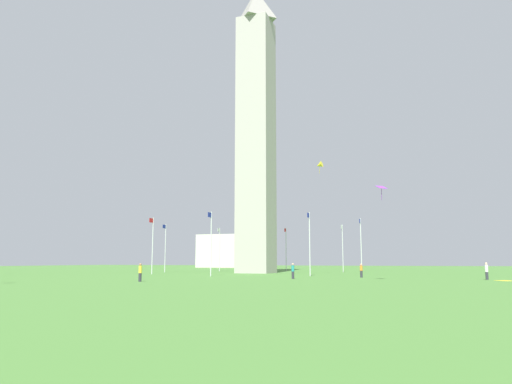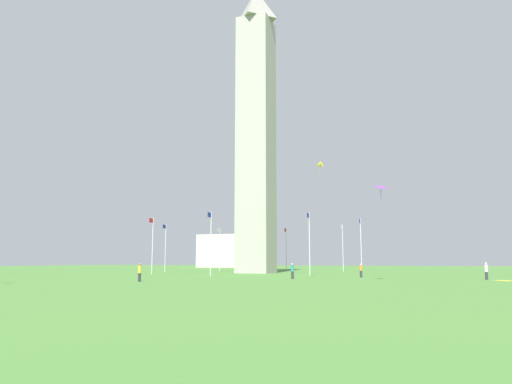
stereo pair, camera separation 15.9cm
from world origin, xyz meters
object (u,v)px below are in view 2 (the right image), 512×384
flagpole_s (286,247)px  flagpole_e (361,243)px  flagpole_n (211,241)px  flagpole_w (165,246)px  obelisk_monument (256,126)px  person_orange_shirt (361,271)px  kite_yellow_delta (319,165)px  flagpole_nw (152,243)px  distant_building (232,251)px  person_white_shirt (486,271)px  picnic_blanket_near_first_person (505,281)px  flagpole_sw (220,247)px  flagpole_ne (309,241)px  kite_purple_diamond (381,188)px  flagpole_se (343,246)px  person_teal_shirt (292,271)px  person_yellow_shirt (140,272)px

flagpole_s → flagpole_e: bearing=45.0°
flagpole_n → flagpole_w: (-16.86, -16.86, 0.00)m
obelisk_monument → person_orange_shirt: size_ratio=30.07×
flagpole_e → flagpole_w: bearing=-90.0°
flagpole_w → kite_yellow_delta: bearing=79.3°
flagpole_nw → distant_building: size_ratio=0.38×
flagpole_n → person_white_shirt: 32.54m
picnic_blanket_near_first_person → kite_yellow_delta: bearing=-123.6°
flagpole_e → flagpole_sw: (-11.92, -28.79, 0.00)m
flagpole_sw → distant_building: distant_building is taller
flagpole_ne → picnic_blanket_near_first_person: bearing=69.8°
flagpole_e → flagpole_w: size_ratio=1.00×
flagpole_sw → flagpole_ne: bearing=45.0°
flagpole_n → distant_building: size_ratio=0.38×
flagpole_e → flagpole_ne: bearing=-22.5°
flagpole_sw → person_white_shirt: (29.60, 44.24, -3.67)m
person_orange_shirt → flagpole_w: bearing=7.2°
person_orange_shirt → kite_purple_diamond: (10.77, 3.74, 8.22)m
flagpole_ne → flagpole_s: same height
flagpole_s → flagpole_sw: same height
flagpole_se → distant_building: bearing=-140.7°
kite_yellow_delta → flagpole_e: bearing=138.0°
person_white_shirt → kite_purple_diamond: kite_purple_diamond is taller
flagpole_s → distant_building: size_ratio=0.38×
person_orange_shirt → kite_yellow_delta: kite_yellow_delta is taller
flagpole_se → person_teal_shirt: bearing=1.2°
flagpole_s → flagpole_nw: size_ratio=1.00×
picnic_blanket_near_first_person → flagpole_e: bearing=-139.8°
flagpole_sw → flagpole_s: bearing=112.5°
flagpole_n → flagpole_s: 33.73m
flagpole_e → flagpole_sw: same height
flagpole_w → flagpole_sw: bearing=157.5°
flagpole_w → person_yellow_shirt: size_ratio=4.81×
obelisk_monument → flagpole_sw: (-11.87, -11.92, -19.90)m
person_white_shirt → kite_yellow_delta: kite_yellow_delta is taller
flagpole_n → person_teal_shirt: size_ratio=4.92×
flagpole_s → flagpole_sw: size_ratio=1.00×
flagpole_n → flagpole_nw: size_ratio=1.00×
flagpole_n → flagpole_se: bearing=157.5°
kite_purple_diamond → person_white_shirt: bearing=131.3°
distant_building → obelisk_monument: bearing=26.3°
flagpole_s → kite_purple_diamond: bearing=27.9°
obelisk_monument → picnic_blanket_near_first_person: 46.21m
flagpole_e → flagpole_s: same height
flagpole_ne → person_teal_shirt: flagpole_ne is taller
flagpole_ne → kite_yellow_delta: size_ratio=4.61×
flagpole_n → kite_yellow_delta: size_ratio=4.61×
flagpole_e → person_teal_shirt: flagpole_e is taller
person_yellow_shirt → kite_purple_diamond: 24.66m
obelisk_monument → flagpole_w: size_ratio=5.87×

